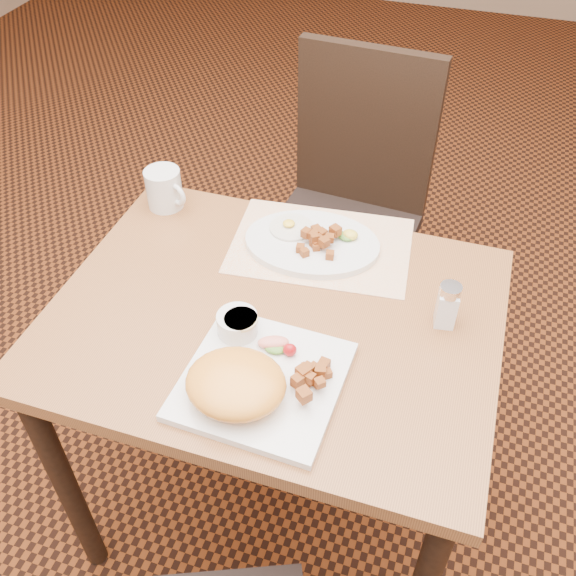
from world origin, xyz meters
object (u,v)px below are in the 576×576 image
Objects in this scene: plate_oval at (312,243)px; coffee_mug at (165,189)px; table at (275,349)px; chair_far at (350,200)px; plate_square at (263,381)px; salt_shaker at (447,305)px.

plate_oval is 0.39m from coffee_mug.
chair_far is at bearing 90.47° from table.
plate_square is 0.61m from coffee_mug.
chair_far reaches higher than salt_shaker.
coffee_mug reaches higher than table.
chair_far is 8.56× the size of coffee_mug.
chair_far is 9.70× the size of salt_shaker.
coffee_mug is at bearing 55.72° from chair_far.
salt_shaker is (0.32, -0.15, 0.04)m from plate_oval.
table is 9.00× the size of salt_shaker.
plate_square is 2.80× the size of salt_shaker.
chair_far is 0.63m from coffee_mug.
coffee_mug is at bearing 143.80° from table.
plate_oval is (-0.02, 0.40, 0.00)m from plate_square.
plate_oval is at bearing 154.84° from salt_shaker.
salt_shaker is 0.72m from coffee_mug.
coffee_mug is at bearing 173.42° from plate_oval.
plate_oval reaches higher than table.
plate_oval is at bearing 93.53° from plate_square.
plate_oval is 2.69× the size of coffee_mug.
table is 0.38m from salt_shaker.
salt_shaker is (0.34, -0.64, 0.26)m from chair_far.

